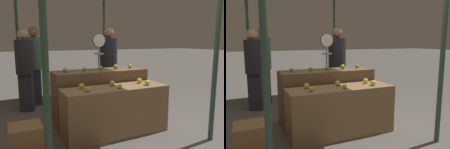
% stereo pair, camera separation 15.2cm
% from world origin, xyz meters
% --- Properties ---
extents(ground_plane, '(60.00, 60.00, 0.00)m').
position_xyz_m(ground_plane, '(0.00, 0.00, 0.00)').
color(ground_plane, '#66605B').
extents(display_counter_front, '(1.67, 0.55, 0.77)m').
position_xyz_m(display_counter_front, '(0.00, 0.00, 0.38)').
color(display_counter_front, olive).
rests_on(display_counter_front, ground_plane).
extents(display_counter_back, '(1.67, 0.55, 0.96)m').
position_xyz_m(display_counter_back, '(0.00, 0.60, 0.48)').
color(display_counter_back, brown).
rests_on(display_counter_back, ground_plane).
extents(apple_front_0, '(0.08, 0.08, 0.08)m').
position_xyz_m(apple_front_0, '(-0.51, -0.11, 0.80)').
color(apple_front_0, gold).
rests_on(apple_front_0, display_counter_front).
extents(apple_front_1, '(0.07, 0.07, 0.07)m').
position_xyz_m(apple_front_1, '(0.01, -0.12, 0.80)').
color(apple_front_1, gold).
rests_on(apple_front_1, display_counter_front).
extents(apple_front_2, '(0.09, 0.09, 0.09)m').
position_xyz_m(apple_front_2, '(0.52, -0.11, 0.81)').
color(apple_front_2, yellow).
rests_on(apple_front_2, display_counter_front).
extents(apple_front_3, '(0.09, 0.09, 0.09)m').
position_xyz_m(apple_front_3, '(-0.52, 0.10, 0.81)').
color(apple_front_3, gold).
rests_on(apple_front_3, display_counter_front).
extents(apple_front_4, '(0.08, 0.08, 0.08)m').
position_xyz_m(apple_front_4, '(0.00, 0.12, 0.81)').
color(apple_front_4, yellow).
rests_on(apple_front_4, display_counter_front).
extents(apple_front_5, '(0.09, 0.09, 0.09)m').
position_xyz_m(apple_front_5, '(0.51, 0.10, 0.81)').
color(apple_front_5, yellow).
rests_on(apple_front_5, display_counter_front).
extents(apple_back_0, '(0.08, 0.08, 0.08)m').
position_xyz_m(apple_back_0, '(-0.63, 0.60, 1.00)').
color(apple_back_0, '#8EB247').
rests_on(apple_back_0, display_counter_back).
extents(apple_back_1, '(0.07, 0.07, 0.07)m').
position_xyz_m(apple_back_1, '(-0.30, 0.59, 1.00)').
color(apple_back_1, '#84AD3D').
rests_on(apple_back_1, display_counter_back).
extents(apple_back_2, '(0.08, 0.08, 0.08)m').
position_xyz_m(apple_back_2, '(0.00, 0.59, 1.00)').
color(apple_back_2, '#84AD3D').
rests_on(apple_back_2, display_counter_back).
extents(apple_back_3, '(0.09, 0.09, 0.09)m').
position_xyz_m(apple_back_3, '(0.32, 0.61, 1.00)').
color(apple_back_3, '#84AD3D').
rests_on(apple_back_3, display_counter_back).
extents(apple_back_4, '(0.07, 0.07, 0.07)m').
position_xyz_m(apple_back_4, '(0.62, 0.61, 1.00)').
color(apple_back_4, '#8EB247').
rests_on(apple_back_4, display_counter_back).
extents(produce_scale, '(0.28, 0.20, 1.62)m').
position_xyz_m(produce_scale, '(0.23, 1.20, 1.18)').
color(produce_scale, '#99999E').
rests_on(produce_scale, ground_plane).
extents(person_vendor_at_scale, '(0.47, 0.47, 1.77)m').
position_xyz_m(person_vendor_at_scale, '(0.62, 1.55, 1.02)').
color(person_vendor_at_scale, '#2D2D38').
rests_on(person_vendor_at_scale, ground_plane).
extents(person_customer_left, '(0.32, 0.32, 1.79)m').
position_xyz_m(person_customer_left, '(-0.90, 2.27, 1.06)').
color(person_customer_left, '#2D2D38').
rests_on(person_customer_left, ground_plane).
extents(person_customer_right, '(0.46, 0.46, 1.73)m').
position_xyz_m(person_customer_right, '(-1.15, 1.86, 1.00)').
color(person_customer_right, '#2D2D38').
rests_on(person_customer_right, ground_plane).
extents(wooden_crate_side, '(0.40, 0.40, 0.40)m').
position_xyz_m(wooden_crate_side, '(-1.34, -0.06, 0.20)').
color(wooden_crate_side, '#9E7547').
rests_on(wooden_crate_side, ground_plane).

